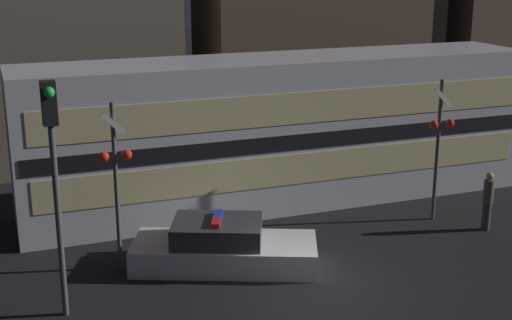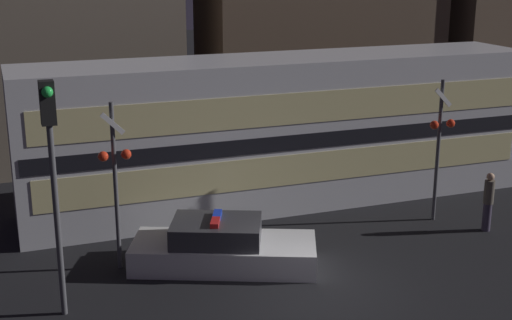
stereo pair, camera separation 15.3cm
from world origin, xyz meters
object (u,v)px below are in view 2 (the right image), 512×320
Objects in this scene: train at (282,131)px; police_car at (222,248)px; crossing_signal_near at (440,140)px; traffic_light_corner at (52,156)px; pedestrian at (488,201)px.

train reaches higher than police_car.
crossing_signal_near is 11.13m from traffic_light_corner.
pedestrian is (4.50, -4.38, -1.41)m from train.
crossing_signal_near is 0.81× the size of traffic_light_corner.
traffic_light_corner is (-7.28, -5.27, 1.30)m from train.
pedestrian is at bearing 4.32° from traffic_light_corner.
police_car is at bearing 16.77° from traffic_light_corner.
traffic_light_corner is at bearing -175.68° from pedestrian.
police_car is at bearing -172.53° from crossing_signal_near.
traffic_light_corner is (-11.77, -0.89, 2.71)m from pedestrian.
police_car is 2.88× the size of pedestrian.
train is 4.79m from crossing_signal_near.
traffic_light_corner reaches higher than police_car.
police_car is at bearing -128.88° from train.
pedestrian is (7.77, -0.32, 0.39)m from police_car.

